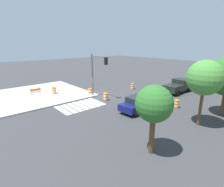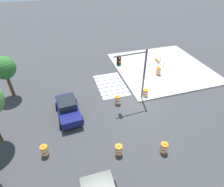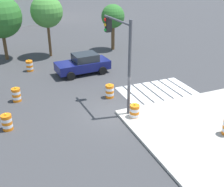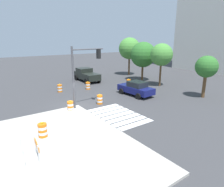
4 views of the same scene
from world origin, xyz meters
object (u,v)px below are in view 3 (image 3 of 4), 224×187
Objects in this scene: traffic_barrel_crosswalk_end at (16,95)px; traffic_barrel_median_near at (135,112)px; street_tree_corner_lot at (113,17)px; traffic_barrel_median_far at (30,66)px; traffic_barrel_far_curb at (7,122)px; street_tree_streetside_far at (0,17)px; sports_car at (83,64)px; traffic_light_pole at (120,47)px; traffic_barrel_near_corner at (110,91)px; street_tree_streetside_mid at (47,12)px.

traffic_barrel_crosswalk_end is 7.90m from traffic_barrel_median_near.
traffic_barrel_median_far is at bearing -160.13° from street_tree_corner_lot.
traffic_barrel_far_curb is 0.18× the size of street_tree_streetside_far.
street_tree_streetside_far reaches higher than traffic_barrel_median_far.
sports_car is 0.80× the size of traffic_light_pole.
traffic_barrel_median_near is at bearing -85.73° from traffic_barrel_near_corner.
street_tree_streetside_mid is (-1.79, 10.73, 3.75)m from traffic_barrel_near_corner.
traffic_barrel_far_curb is at bearing -93.82° from street_tree_streetside_far.
traffic_barrel_near_corner is at bearing -59.62° from traffic_barrel_median_far.
traffic_barrel_median_near is at bearing -39.73° from traffic_barrel_crosswalk_end.
street_tree_streetside_mid reaches higher than traffic_barrel_median_near.
traffic_barrel_near_corner is 13.14m from street_tree_streetside_far.
traffic_barrel_near_corner is 6.84m from traffic_barrel_far_curb.
traffic_barrel_median_far is 10.40m from traffic_light_pole.
traffic_barrel_median_far is at bearing 113.23° from traffic_barrel_median_near.
traffic_light_pole is at bearing -65.68° from street_tree_streetside_far.
traffic_barrel_median_far is (-3.99, 2.23, -0.36)m from sports_car.
traffic_barrel_median_near is at bearing -13.44° from traffic_barrel_far_curb.
street_tree_corner_lot is (4.66, 12.05, -0.56)m from traffic_light_pole.
traffic_barrel_far_curb is at bearing -166.81° from traffic_barrel_near_corner.
traffic_barrel_crosswalk_end is 3.50m from traffic_barrel_far_curb.
street_tree_streetside_mid is (4.05, 8.89, 3.75)m from traffic_barrel_crosswalk_end.
street_tree_corner_lot reaches higher than traffic_barrel_crosswalk_end.
traffic_barrel_median_far is at bearing 74.74° from traffic_barrel_far_curb.
street_tree_streetside_far reaches higher than street_tree_corner_lot.
traffic_barrel_median_far is (-4.49, 10.46, 0.00)m from traffic_barrel_median_near.
traffic_barrel_far_curb is 13.32m from street_tree_streetside_far.
street_tree_corner_lot is (4.66, 10.48, 2.89)m from traffic_barrel_near_corner.
traffic_barrel_crosswalk_end is at bearing 76.45° from traffic_barrel_far_curb.
traffic_light_pole reaches higher than traffic_barrel_near_corner.
traffic_barrel_median_far is 0.22× the size of street_tree_corner_lot.
street_tree_corner_lot is at bearing 72.10° from traffic_barrel_median_near.
traffic_light_pole is (4.26, -8.83, 3.46)m from traffic_barrel_median_far.
street_tree_streetside_mid is at bearing 98.29° from traffic_barrel_median_near.
street_tree_corner_lot is (4.42, 13.69, 2.89)m from traffic_barrel_median_near.
street_tree_streetside_mid is (-2.03, 13.94, 3.75)m from traffic_barrel_median_near.
traffic_barrel_median_near is (0.50, -8.23, -0.36)m from sports_car.
traffic_barrel_near_corner is 11.82m from street_tree_corner_lot.
traffic_barrel_near_corner is at bearing -87.02° from sports_car.
traffic_barrel_median_far is (-4.25, 7.25, 0.00)m from traffic_barrel_near_corner.
traffic_barrel_crosswalk_end and traffic_barrel_median_near have the same top height.
traffic_barrel_near_corner and traffic_barrel_far_curb have the same top height.
street_tree_streetside_mid is at bearing 54.68° from traffic_barrel_median_far.
traffic_barrel_near_corner is 1.00× the size of traffic_barrel_median_far.
traffic_barrel_median_near is 14.58m from street_tree_streetside_mid.
sports_car is 8.25m from traffic_barrel_median_near.
traffic_barrel_median_far is 0.19× the size of traffic_light_pole.
traffic_barrel_median_near is 11.39m from traffic_barrel_median_far.
sports_car is 0.76× the size of street_tree_streetside_far.
street_tree_corner_lot is at bearing -4.34° from street_tree_streetside_far.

